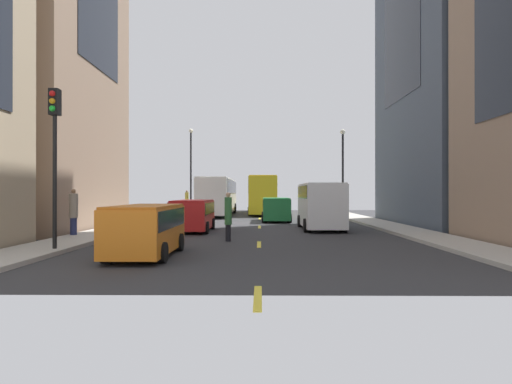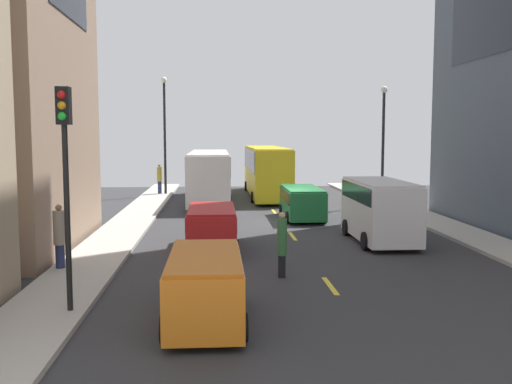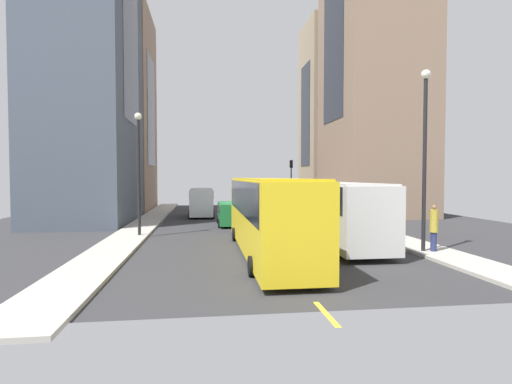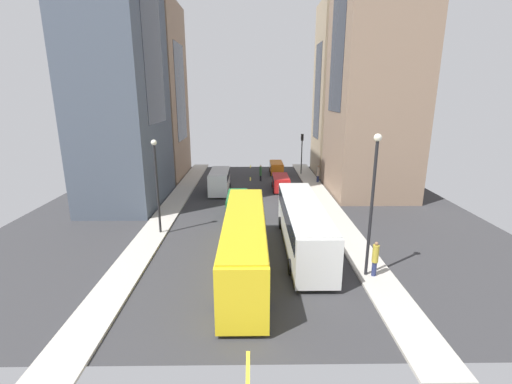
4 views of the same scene
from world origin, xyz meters
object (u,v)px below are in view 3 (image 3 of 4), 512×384
at_px(car_red_0, 274,204).
at_px(traffic_light_near_corner, 291,174).
at_px(streetcar_yellow, 267,209).
at_px(pedestrian_crossing_mid, 246,201).
at_px(car_green_2, 231,212).
at_px(pedestrian_crossing_near, 434,227).
at_px(city_bus_white, 329,206).
at_px(delivery_van_white, 201,200).
at_px(pedestrian_waiting_curb, 314,199).
at_px(car_orange_1, 262,199).

height_order(car_red_0, traffic_light_near_corner, traffic_light_near_corner).
relative_size(streetcar_yellow, pedestrian_crossing_mid, 6.40).
relative_size(car_red_0, pedestrian_crossing_mid, 2.07).
height_order(car_green_2, pedestrian_crossing_near, pedestrian_crossing_near).
relative_size(city_bus_white, delivery_van_white, 2.35).
xyz_separation_m(car_red_0, pedestrian_crossing_mid, (2.23, -4.54, 0.12)).
relative_size(city_bus_white, pedestrian_crossing_mid, 6.06).
bearing_deg(car_green_2, pedestrian_crossing_mid, -101.33).
xyz_separation_m(delivery_van_white, traffic_light_near_corner, (-10.43, -9.24, 2.47)).
relative_size(pedestrian_crossing_near, pedestrian_waiting_curb, 1.05).
xyz_separation_m(streetcar_yellow, delivery_van_white, (3.17, -18.36, -0.61)).
relative_size(pedestrian_waiting_curb, traffic_light_near_corner, 0.38).
bearing_deg(car_orange_1, city_bus_white, 90.42).
xyz_separation_m(streetcar_yellow, pedestrian_crossing_mid, (-1.58, -24.08, -1.02)).
xyz_separation_m(car_orange_1, pedestrian_crossing_near, (-3.90, 29.39, 0.33)).
bearing_deg(pedestrian_waiting_curb, pedestrian_crossing_mid, 118.90).
relative_size(streetcar_yellow, pedestrian_waiting_curb, 6.38).
bearing_deg(car_green_2, pedestrian_crossing_near, 124.57).
bearing_deg(car_red_0, pedestrian_waiting_curb, -145.66).
distance_m(city_bus_white, car_red_0, 16.26).
bearing_deg(car_orange_1, delivery_van_white, 54.65).
xyz_separation_m(delivery_van_white, pedestrian_crossing_mid, (-4.75, -5.72, -0.41)).
xyz_separation_m(car_red_0, pedestrian_crossing_near, (-3.99, 20.59, 0.32)).
distance_m(streetcar_yellow, car_red_0, 19.95).
relative_size(car_green_2, traffic_light_near_corner, 0.87).
height_order(streetcar_yellow, delivery_van_white, streetcar_yellow).
bearing_deg(pedestrian_crossing_mid, car_green_2, -90.87).
height_order(pedestrian_crossing_near, traffic_light_near_corner, traffic_light_near_corner).
xyz_separation_m(car_orange_1, car_green_2, (4.83, 16.73, 0.03)).
bearing_deg(car_green_2, streetcar_yellow, 94.51).
bearing_deg(pedestrian_waiting_curb, car_orange_1, 79.82).
distance_m(pedestrian_crossing_near, pedestrian_waiting_curb, 23.96).
relative_size(car_red_0, pedestrian_waiting_curb, 2.06).
xyz_separation_m(delivery_van_white, pedestrian_crossing_near, (-10.97, 19.41, -0.20)).
relative_size(car_orange_1, pedestrian_waiting_curb, 1.99).
distance_m(delivery_van_white, car_orange_1, 12.25).
distance_m(pedestrian_crossing_mid, traffic_light_near_corner, 7.27).
relative_size(city_bus_white, car_orange_1, 3.03).
height_order(streetcar_yellow, car_red_0, streetcar_yellow).
bearing_deg(traffic_light_near_corner, car_green_2, 62.91).
height_order(delivery_van_white, pedestrian_crossing_near, delivery_van_white).
xyz_separation_m(car_orange_1, traffic_light_near_corner, (-3.35, 0.74, 3.00)).
height_order(delivery_van_white, pedestrian_waiting_curb, delivery_van_white).
relative_size(streetcar_yellow, car_orange_1, 3.20).
xyz_separation_m(car_green_2, pedestrian_crossing_mid, (-2.50, -12.47, 0.10)).
xyz_separation_m(city_bus_white, pedestrian_crossing_mid, (2.51, -20.76, -0.91)).
distance_m(delivery_van_white, pedestrian_crossing_near, 22.30).
xyz_separation_m(delivery_van_white, car_green_2, (-2.25, 6.75, -0.51)).
bearing_deg(streetcar_yellow, car_red_0, -101.05).
distance_m(car_red_0, car_orange_1, 8.79).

